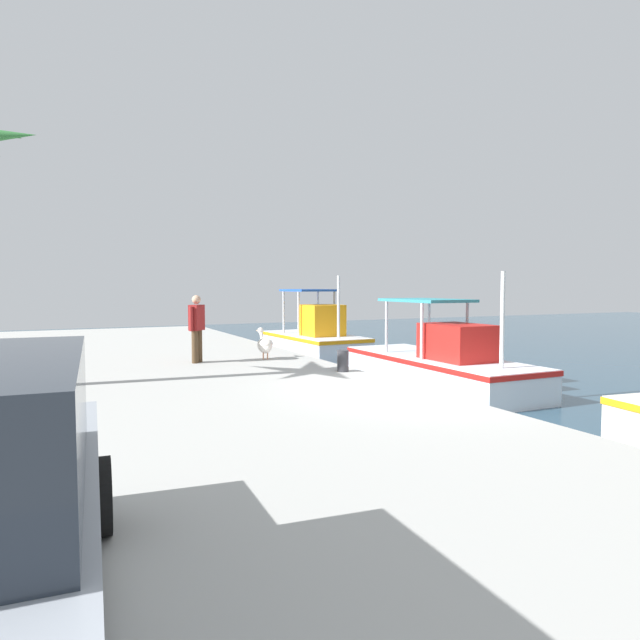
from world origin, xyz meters
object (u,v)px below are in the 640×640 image
at_px(fishing_boat_nearest, 315,340).
at_px(fishing_boat_second, 440,365).
at_px(mooring_bollard_nearest, 343,361).
at_px(fisherman_standing, 197,326).
at_px(pelican, 265,344).

distance_m(fishing_boat_nearest, fishing_boat_second, 6.93).
xyz_separation_m(fishing_boat_second, mooring_bollard_nearest, (0.95, -3.43, 0.42)).
bearing_deg(mooring_bollard_nearest, fishing_boat_second, 105.40).
relative_size(fishing_boat_nearest, fisherman_standing, 3.00).
height_order(fishing_boat_second, pelican, fishing_boat_second).
bearing_deg(fisherman_standing, fishing_boat_nearest, 131.86).
relative_size(fishing_boat_nearest, fishing_boat_second, 0.80).
bearing_deg(fisherman_standing, fishing_boat_second, 72.56).
relative_size(pelican, mooring_bollard_nearest, 1.97).
distance_m(fishing_boat_second, pelican, 4.70).
bearing_deg(fishing_boat_second, fishing_boat_nearest, -176.15).
distance_m(fishing_boat_second, mooring_bollard_nearest, 3.58).
height_order(fishing_boat_second, mooring_bollard_nearest, fishing_boat_second).
relative_size(fishing_boat_nearest, pelican, 5.32).
bearing_deg(mooring_bollard_nearest, fishing_boat_nearest, 159.32).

